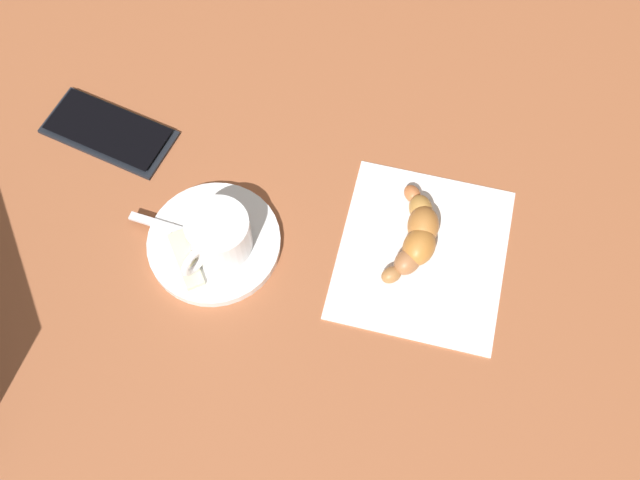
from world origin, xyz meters
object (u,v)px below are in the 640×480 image
teaspoon (204,237)px  cell_phone (110,131)px  sugar_packet (188,260)px  espresso_cup (220,235)px  croissant (420,234)px  napkin (424,249)px  saucer (216,243)px

teaspoon → cell_phone: (-0.11, 0.15, -0.01)m
teaspoon → sugar_packet: teaspoon is taller
cell_phone → sugar_packet: bearing=-60.9°
espresso_cup → teaspoon: espresso_cup is taller
teaspoon → croissant: 0.23m
napkin → cell_phone: size_ratio=1.18×
teaspoon → sugar_packet: 0.03m
sugar_packet → croissant: 0.25m
saucer → napkin: bearing=-4.4°
sugar_packet → saucer: bearing=108.4°
saucer → napkin: (0.22, -0.02, -0.00)m
napkin → cell_phone: cell_phone is taller
croissant → cell_phone: size_ratio=0.73×
saucer → napkin: 0.22m
teaspoon → sugar_packet: bearing=-121.5°
espresso_cup → cell_phone: (-0.13, 0.15, -0.03)m
napkin → cell_phone: (-0.35, 0.17, 0.00)m
sugar_packet → napkin: size_ratio=0.35×
espresso_cup → napkin: size_ratio=0.41×
napkin → espresso_cup: bearing=176.9°
teaspoon → croissant: size_ratio=1.00×
espresso_cup → napkin: 0.22m
saucer → espresso_cup: espresso_cup is taller
saucer → sugar_packet: sugar_packet is taller
teaspoon → napkin: 0.23m
saucer → teaspoon: teaspoon is taller
espresso_cup → teaspoon: bearing=155.6°
espresso_cup → croissant: espresso_cup is taller
cell_phone → espresso_cup: bearing=-49.7°
croissant → cell_phone: bearing=155.3°
teaspoon → napkin: teaspoon is taller
espresso_cup → sugar_packet: espresso_cup is taller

